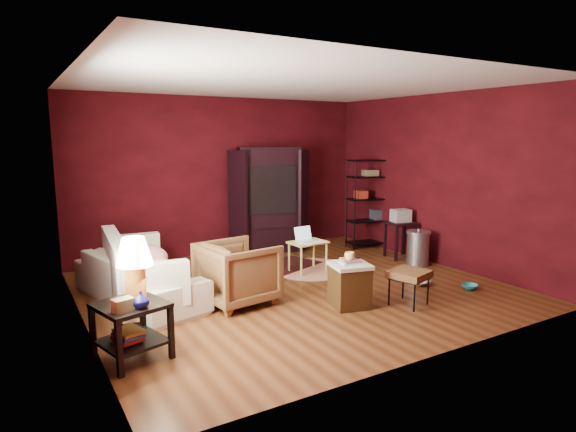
# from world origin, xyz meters

# --- Properties ---
(room) EXTENTS (5.54, 5.04, 2.84)m
(room) POSITION_xyz_m (-0.04, -0.01, 1.40)
(room) COLOR brown
(room) RESTS_ON ground
(sofa) EXTENTS (1.11, 2.19, 0.82)m
(sofa) POSITION_xyz_m (-2.01, 0.56, 0.41)
(sofa) COLOR beige
(sofa) RESTS_ON ground
(armchair) EXTENTS (0.90, 0.95, 0.88)m
(armchair) POSITION_xyz_m (-0.95, -0.15, 0.44)
(armchair) COLOR black
(armchair) RESTS_ON ground
(pet_bowl_steel) EXTENTS (0.27, 0.08, 0.27)m
(pet_bowl_steel) POSITION_xyz_m (1.63, -0.80, 0.13)
(pet_bowl_steel) COLOR #B3B5BA
(pet_bowl_steel) RESTS_ON ground
(pet_bowl_turquoise) EXTENTS (0.23, 0.13, 0.22)m
(pet_bowl_turquoise) POSITION_xyz_m (2.08, -1.28, 0.11)
(pet_bowl_turquoise) COLOR #2AADC7
(pet_bowl_turquoise) RESTS_ON ground
(vase) EXTENTS (0.20, 0.21, 0.15)m
(vase) POSITION_xyz_m (-2.42, -1.26, 0.63)
(vase) COLOR #0C0C3C
(vase) RESTS_ON side_table
(mug) EXTENTS (0.14, 0.12, 0.12)m
(mug) POSITION_xyz_m (0.15, -1.03, 0.68)
(mug) COLOR #FFE17C
(mug) RESTS_ON hamper
(side_table) EXTENTS (0.72, 0.72, 1.16)m
(side_table) POSITION_xyz_m (-2.43, -1.00, 0.69)
(side_table) COLOR black
(side_table) RESTS_ON ground
(sofa_cushions) EXTENTS (0.94, 1.99, 0.81)m
(sofa_cushions) POSITION_xyz_m (-2.03, 0.52, 0.40)
(sofa_cushions) COLOR beige
(sofa_cushions) RESTS_ON sofa
(hamper) EXTENTS (0.55, 0.55, 0.64)m
(hamper) POSITION_xyz_m (0.20, -0.98, 0.29)
(hamper) COLOR #492C11
(hamper) RESTS_ON ground
(footstool) EXTENTS (0.55, 0.55, 0.45)m
(footstool) POSITION_xyz_m (0.88, -1.31, 0.39)
(footstool) COLOR black
(footstool) RESTS_ON ground
(rug_round) EXTENTS (1.56, 1.56, 0.01)m
(rug_round) POSITION_xyz_m (0.74, 0.70, 0.01)
(rug_round) COLOR beige
(rug_round) RESTS_ON ground
(rug_oriental) EXTENTS (1.26, 1.05, 0.01)m
(rug_oriental) POSITION_xyz_m (0.48, 1.07, 0.01)
(rug_oriental) COLOR #441213
(rug_oriental) RESTS_ON ground
(laptop_desk) EXTENTS (0.60, 0.49, 0.70)m
(laptop_desk) POSITION_xyz_m (0.60, 0.62, 0.43)
(laptop_desk) COLOR #EFFF74
(laptop_desk) RESTS_ON ground
(tv_armoire) EXTENTS (1.46, 1.04, 1.92)m
(tv_armoire) POSITION_xyz_m (0.76, 2.20, 1.00)
(tv_armoire) COLOR black
(tv_armoire) RESTS_ON ground
(wire_shelving) EXTENTS (0.88, 0.51, 1.68)m
(wire_shelving) POSITION_xyz_m (2.57, 1.48, 0.92)
(wire_shelving) COLOR black
(wire_shelving) RESTS_ON ground
(small_stand) EXTENTS (0.51, 0.51, 0.86)m
(small_stand) POSITION_xyz_m (2.47, 0.53, 0.64)
(small_stand) COLOR black
(small_stand) RESTS_ON ground
(trash_can) EXTENTS (0.50, 0.50, 0.62)m
(trash_can) POSITION_xyz_m (2.38, 0.01, 0.29)
(trash_can) COLOR #9E9EA5
(trash_can) RESTS_ON ground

